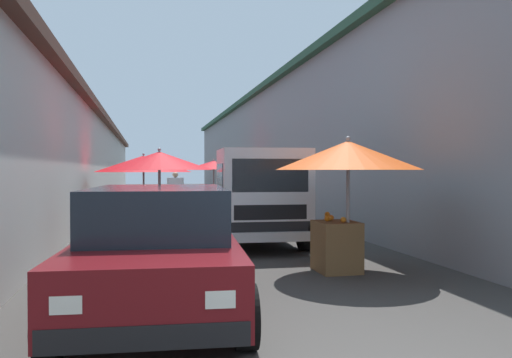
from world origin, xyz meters
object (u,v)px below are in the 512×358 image
Objects in this scene: fruit_stall_far_left at (144,168)px; hatchback_car at (159,248)px; fruit_stall_near_right at (346,168)px; fruit_stall_far_right at (214,172)px; vendor_by_crates at (175,190)px; vendor_in_shade at (242,188)px; fruit_stall_near_left at (160,178)px; parked_scooter at (252,206)px; delivery_truck at (257,198)px.

fruit_stall_far_left is 0.70× the size of hatchback_car.
fruit_stall_far_left is 1.22× the size of fruit_stall_near_right.
hatchback_car is at bearing 170.12° from fruit_stall_far_right.
vendor_in_shade is (-0.10, -2.58, 0.03)m from vendor_by_crates.
fruit_stall_far_right is 14.25m from fruit_stall_near_right.
fruit_stall_near_left is 1.30× the size of vendor_in_shade.
vendor_by_crates is at bearing -15.62° from fruit_stall_far_left.
fruit_stall_far_right is 11.85m from fruit_stall_near_left.
hatchback_car is (-9.17, -0.20, -1.00)m from fruit_stall_far_left.
vendor_by_crates reaches higher than parked_scooter.
parked_scooter is at bearing -173.65° from fruit_stall_far_right.
fruit_stall_near_right is at bearing 177.77° from parked_scooter.
fruit_stall_far_right is 1.47× the size of parked_scooter.
vendor_by_crates is 0.94× the size of parked_scooter.
fruit_stall_near_right is 3.23m from delivery_truck.
fruit_stall_far_right reaches higher than vendor_in_shade.
fruit_stall_far_right is 7.28m from fruit_stall_far_left.
delivery_truck reaches higher than vendor_by_crates.
fruit_stall_near_right is at bearing 177.39° from vendor_in_shade.
delivery_truck is at bearing 171.29° from vendor_in_shade.
fruit_stall_far_left is at bearing 1.27° from hatchback_car.
fruit_stall_near_right reaches higher than hatchback_car.
delivery_truck is (-4.54, -2.42, -0.69)m from fruit_stall_far_left.
fruit_stall_near_right reaches higher than parked_scooter.
fruit_stall_far_right is 1.17× the size of fruit_stall_near_left.
fruit_stall_near_left reaches higher than hatchback_car.
fruit_stall_far_left reaches higher than parked_scooter.
vendor_by_crates is at bearing 9.92° from fruit_stall_near_right.
hatchback_car is at bearing -178.73° from fruit_stall_far_left.
delivery_truck is at bearing -79.99° from fruit_stall_near_left.
fruit_stall_near_left is 7.12m from parked_scooter.
parked_scooter is at bearing -2.23° from fruit_stall_near_right.
vendor_in_shade is (13.18, -3.52, 0.21)m from hatchback_car.
delivery_truck is 2.95× the size of parked_scooter.
vendor_in_shade is (4.01, -3.73, -0.79)m from fruit_stall_far_left.
hatchback_car is at bearing 175.93° from vendor_by_crates.
fruit_stall_near_right is at bearing -133.36° from fruit_stall_near_left.
fruit_stall_near_left reaches higher than parked_scooter.
fruit_stall_near_left is at bearing 167.25° from fruit_stall_far_right.
fruit_stall_near_right is 1.37× the size of parked_scooter.
fruit_stall_near_right is 3.51m from hatchback_car.
vendor_in_shade is at bearing -163.72° from fruit_stall_far_right.
vendor_by_crates is at bearing 87.84° from vendor_in_shade.
vendor_by_crates is 2.58m from vendor_in_shade.
delivery_truck reaches higher than vendor_in_shade.
vendor_by_crates is at bearing -5.11° from fruit_stall_near_left.
fruit_stall_far_right is at bearing 0.96° from fruit_stall_near_right.
fruit_stall_far_left is at bearing 22.80° from fruit_stall_near_right.
fruit_stall_far_left reaches higher than hatchback_car.
fruit_stall_near_left reaches higher than vendor_in_shade.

